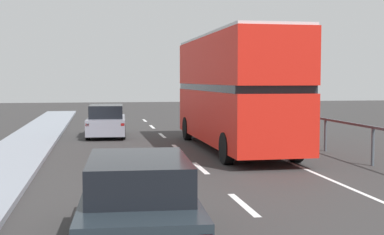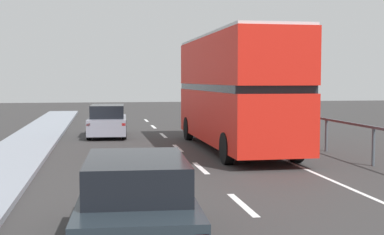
# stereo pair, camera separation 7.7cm
# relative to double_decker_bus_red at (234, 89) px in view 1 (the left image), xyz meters

# --- Properties ---
(lane_paint_markings) EXTENTS (3.17, 46.00, 0.01)m
(lane_paint_markings) POSITION_rel_double_decker_bus_red_xyz_m (-0.20, -6.36, -2.30)
(lane_paint_markings) COLOR silver
(lane_paint_markings) RESTS_ON ground
(double_decker_bus_red) EXTENTS (2.66, 10.07, 4.31)m
(double_decker_bus_red) POSITION_rel_double_decker_bus_red_xyz_m (0.00, 0.00, 0.00)
(double_decker_bus_red) COLOR red
(double_decker_bus_red) RESTS_ON ground
(hatchback_car_near) EXTENTS (1.93, 4.44, 1.44)m
(hatchback_car_near) POSITION_rel_double_decker_bus_red_xyz_m (-4.46, -11.37, -1.62)
(hatchback_car_near) COLOR #1E272D
(hatchback_car_near) RESTS_ON ground
(sedan_car_ahead) EXTENTS (1.90, 4.35, 1.48)m
(sedan_car_ahead) POSITION_rel_double_decker_bus_red_xyz_m (-4.67, 5.63, -1.60)
(sedan_car_ahead) COLOR gray
(sedan_car_ahead) RESTS_ON ground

